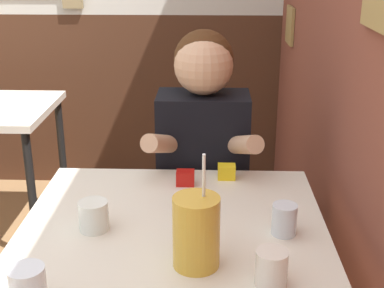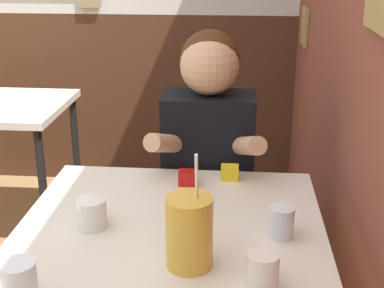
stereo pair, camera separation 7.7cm
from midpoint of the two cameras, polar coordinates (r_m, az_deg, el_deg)
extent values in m
cube|color=olive|center=(2.93, 9.65, 12.37)|extent=(0.02, 0.20, 0.19)
cube|color=#472819|center=(3.51, -10.60, 4.49)|extent=(5.30, 0.06, 1.10)
cube|color=beige|center=(1.51, -3.68, -10.43)|extent=(0.88, 0.94, 0.04)
cylinder|color=black|center=(2.13, -13.34, -12.59)|extent=(0.04, 0.04, 0.70)
cylinder|color=black|center=(2.08, 9.07, -13.19)|extent=(0.04, 0.04, 0.70)
cylinder|color=black|center=(2.68, -17.43, -5.78)|extent=(0.04, 0.04, 0.70)
cylinder|color=black|center=(3.15, -14.33, -1.47)|extent=(0.04, 0.04, 0.70)
cube|color=black|center=(2.26, 0.07, -13.24)|extent=(0.31, 0.20, 0.47)
cube|color=black|center=(2.03, 0.08, -1.62)|extent=(0.34, 0.20, 0.51)
sphere|color=#472814|center=(1.95, 0.11, 9.00)|extent=(0.22, 0.22, 0.22)
sphere|color=tan|center=(1.93, 0.08, 8.38)|extent=(0.21, 0.21, 0.21)
cylinder|color=tan|center=(1.87, -4.23, 0.01)|extent=(0.14, 0.27, 0.15)
cylinder|color=tan|center=(1.86, 4.12, -0.09)|extent=(0.14, 0.27, 0.15)
cylinder|color=gold|center=(1.33, -1.24, -9.39)|extent=(0.12, 0.12, 0.19)
cylinder|color=white|center=(1.26, -0.49, -3.77)|extent=(0.01, 0.04, 0.14)
cylinder|color=silver|center=(1.28, -18.82, -14.30)|extent=(0.08, 0.08, 0.10)
cylinder|color=silver|center=(1.54, -11.88, -7.52)|extent=(0.08, 0.08, 0.09)
cylinder|color=silver|center=(1.29, 6.72, -13.05)|extent=(0.08, 0.08, 0.09)
cylinder|color=silver|center=(1.50, 8.35, -7.99)|extent=(0.07, 0.07, 0.09)
cube|color=#B7140F|center=(1.79, -1.96, -3.64)|extent=(0.06, 0.04, 0.05)
cube|color=yellow|center=(1.84, 2.50, -2.98)|extent=(0.06, 0.04, 0.05)
camera|label=1|loc=(0.04, -91.41, -0.52)|focal=50.00mm
camera|label=2|loc=(0.04, 88.59, 0.52)|focal=50.00mm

